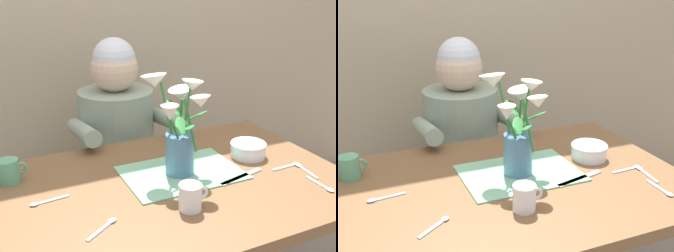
{
  "view_description": "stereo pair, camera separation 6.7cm",
  "coord_description": "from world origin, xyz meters",
  "views": [
    {
      "loc": [
        -0.52,
        -1.08,
        1.38
      ],
      "look_at": [
        0.02,
        0.05,
        0.92
      ],
      "focal_mm": 43.52,
      "sensor_mm": 36.0,
      "label": 1
    },
    {
      "loc": [
        -0.46,
        -1.1,
        1.38
      ],
      "look_at": [
        0.02,
        0.05,
        0.92
      ],
      "focal_mm": 43.52,
      "sensor_mm": 36.0,
      "label": 2
    }
  ],
  "objects": [
    {
      "name": "wood_panel_backdrop",
      "position": [
        0.0,
        1.05,
        1.25
      ],
      "size": [
        4.0,
        0.1,
        2.5
      ],
      "primitive_type": "cube",
      "color": "tan",
      "rests_on": "ground_plane"
    },
    {
      "name": "dining_table",
      "position": [
        0.0,
        0.0,
        0.64
      ],
      "size": [
        1.2,
        0.8,
        0.74
      ],
      "color": "brown",
      "rests_on": "ground_plane"
    },
    {
      "name": "seated_person",
      "position": [
        0.03,
        0.62,
        0.56
      ],
      "size": [
        0.45,
        0.47,
        1.14
      ],
      "rotation": [
        0.0,
        0.0,
        0.05
      ],
      "color": "#4C4C56",
      "rests_on": "ground_plane"
    },
    {
      "name": "striped_placemat",
      "position": [
        0.07,
        0.04,
        0.74
      ],
      "size": [
        0.4,
        0.28,
        0.0
      ],
      "primitive_type": "cube",
      "color": "#7AB289",
      "rests_on": "dining_table"
    },
    {
      "name": "flower_vase",
      "position": [
        0.06,
        0.06,
        0.91
      ],
      "size": [
        0.23,
        0.27,
        0.35
      ],
      "color": "teal",
      "rests_on": "dining_table"
    },
    {
      "name": "ceramic_bowl",
      "position": [
        0.36,
        0.06,
        0.77
      ],
      "size": [
        0.14,
        0.14,
        0.06
      ],
      "color": "white",
      "rests_on": "dining_table"
    },
    {
      "name": "dinner_knife",
      "position": [
        0.24,
        -0.07,
        0.74
      ],
      "size": [
        0.19,
        0.06,
        0.0
      ],
      "primitive_type": "cube",
      "rotation": [
        0.0,
        0.0,
        0.22
      ],
      "color": "silver",
      "rests_on": "dining_table"
    },
    {
      "name": "ceramic_mug",
      "position": [
        -0.01,
        -0.17,
        0.78
      ],
      "size": [
        0.09,
        0.07,
        0.08
      ],
      "color": "silver",
      "rests_on": "dining_table"
    },
    {
      "name": "tea_cup",
      "position": [
        -0.47,
        0.23,
        0.78
      ],
      "size": [
        0.09,
        0.07,
        0.08
      ],
      "color": "#569970",
      "rests_on": "dining_table"
    },
    {
      "name": "spoon_0",
      "position": [
        0.44,
        -0.24,
        0.74
      ],
      "size": [
        0.02,
        0.12,
        0.01
      ],
      "color": "silver",
      "rests_on": "dining_table"
    },
    {
      "name": "spoon_1",
      "position": [
        0.44,
        -0.07,
        0.74
      ],
      "size": [
        0.12,
        0.02,
        0.01
      ],
      "color": "silver",
      "rests_on": "dining_table"
    },
    {
      "name": "spoon_2",
      "position": [
        0.47,
        -0.11,
        0.74
      ],
      "size": [
        0.03,
        0.12,
        0.01
      ],
      "color": "silver",
      "rests_on": "dining_table"
    },
    {
      "name": "spoon_3",
      "position": [
        -0.26,
        -0.15,
        0.74
      ],
      "size": [
        0.11,
        0.08,
        0.01
      ],
      "color": "silver",
      "rests_on": "dining_table"
    },
    {
      "name": "spoon_4",
      "position": [
        -0.4,
        0.05,
        0.74
      ],
      "size": [
        0.12,
        0.03,
        0.01
      ],
      "color": "silver",
      "rests_on": "dining_table"
    }
  ]
}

